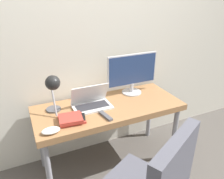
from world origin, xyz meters
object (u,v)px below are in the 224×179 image
object	(u,v)px
desk_lamp	(53,87)
game_controller	(51,131)
monitor	(132,72)
laptop	(91,102)
book_stack	(71,119)

from	to	relation	value
desk_lamp	game_controller	xyz separation A→B (m)	(-0.09, -0.23, -0.27)
monitor	desk_lamp	size ratio (longest dim) A/B	1.44
laptop	desk_lamp	bearing A→B (deg)	-173.38
monitor	book_stack	xyz separation A→B (m)	(-0.75, -0.30, -0.21)
laptop	desk_lamp	xyz separation A→B (m)	(-0.35, -0.04, 0.24)
monitor	game_controller	size ratio (longest dim) A/B	3.89
monitor	game_controller	distance (m)	1.04
desk_lamp	book_stack	size ratio (longest dim) A/B	1.70
monitor	desk_lamp	xyz separation A→B (m)	(-0.85, -0.16, 0.05)
book_stack	game_controller	bearing A→B (deg)	-152.73
book_stack	laptop	bearing A→B (deg)	35.11
laptop	monitor	world-z (taller)	monitor
monitor	desk_lamp	distance (m)	0.87
book_stack	game_controller	world-z (taller)	book_stack
laptop	book_stack	size ratio (longest dim) A/B	1.56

